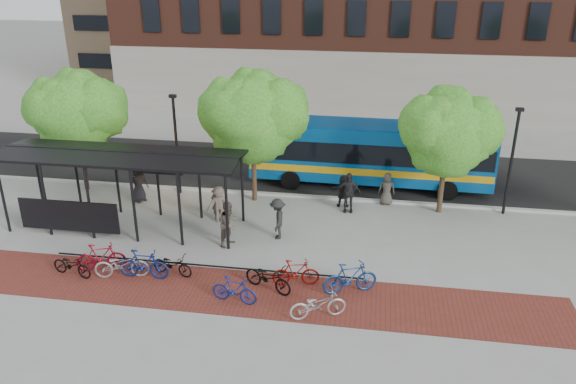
# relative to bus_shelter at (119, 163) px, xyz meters

# --- Properties ---
(ground) EXTENTS (160.00, 160.00, 0.00)m
(ground) POSITION_rel_bus_shelter_xyz_m (8.13, 0.48, -3.00)
(ground) COLOR #9E9E99
(ground) RESTS_ON ground
(asphalt_street) EXTENTS (160.00, 8.00, 0.01)m
(asphalt_street) POSITION_rel_bus_shelter_xyz_m (8.13, 8.48, -2.99)
(asphalt_street) COLOR black
(asphalt_street) RESTS_ON ground
(curb) EXTENTS (160.00, 0.25, 0.12)m
(curb) POSITION_rel_bus_shelter_xyz_m (8.13, 4.48, -2.94)
(curb) COLOR #B7B7B2
(curb) RESTS_ON ground
(brick_strip) EXTENTS (24.00, 3.00, 0.01)m
(brick_strip) POSITION_rel_bus_shelter_xyz_m (6.13, -4.52, -3.00)
(brick_strip) COLOR maroon
(brick_strip) RESTS_ON ground
(bike_rack_rail) EXTENTS (12.00, 0.05, 0.95)m
(bike_rack_rail) POSITION_rel_bus_shelter_xyz_m (4.83, -3.62, -3.00)
(bike_rack_rail) COLOR black
(bike_rack_rail) RESTS_ON ground
(bus_shelter) EXTENTS (10.60, 3.07, 3.60)m
(bus_shelter) POSITION_rel_bus_shelter_xyz_m (0.00, 0.00, 0.00)
(bus_shelter) COLOR black
(bus_shelter) RESTS_ON ground
(tree_a) EXTENTS (4.90, 4.00, 6.18)m
(tree_a) POSITION_rel_bus_shelter_xyz_m (-3.77, 3.83, 1.24)
(tree_a) COLOR #382619
(tree_a) RESTS_ON ground
(tree_b) EXTENTS (5.15, 4.20, 6.47)m
(tree_b) POSITION_rel_bus_shelter_xyz_m (5.23, 3.83, 1.46)
(tree_b) COLOR #382619
(tree_b) RESTS_ON ground
(tree_c) EXTENTS (4.66, 3.80, 5.92)m
(tree_c) POSITION_rel_bus_shelter_xyz_m (14.22, 3.83, 1.06)
(tree_c) COLOR #382619
(tree_c) RESTS_ON ground
(lamp_post_left) EXTENTS (0.35, 0.20, 5.12)m
(lamp_post_left) POSITION_rel_bus_shelter_xyz_m (1.13, 4.08, -0.25)
(lamp_post_left) COLOR black
(lamp_post_left) RESTS_ON ground
(lamp_post_right) EXTENTS (0.35, 0.20, 5.12)m
(lamp_post_right) POSITION_rel_bus_shelter_xyz_m (17.13, 4.08, -0.25)
(lamp_post_right) COLOR black
(lamp_post_right) RESTS_ON ground
(bus) EXTENTS (12.46, 3.14, 3.35)m
(bus) POSITION_rel_bus_shelter_xyz_m (10.68, 6.73, -1.08)
(bus) COLOR #084E95
(bus) RESTS_ON ground
(bike_0) EXTENTS (1.83, 0.97, 0.91)m
(bike_0) POSITION_rel_bus_shelter_xyz_m (-0.18, -4.41, -2.54)
(bike_0) COLOR black
(bike_0) RESTS_ON ground
(bike_1) EXTENTS (1.95, 1.10, 1.13)m
(bike_1) POSITION_rel_bus_shelter_xyz_m (0.74, -3.84, -2.43)
(bike_1) COLOR maroon
(bike_1) RESTS_ON ground
(bike_2) EXTENTS (2.15, 1.18, 1.07)m
(bike_2) POSITION_rel_bus_shelter_xyz_m (1.74, -4.20, -2.46)
(bike_2) COLOR #98989A
(bike_2) RESTS_ON ground
(bike_3) EXTENTS (1.97, 0.57, 1.18)m
(bike_3) POSITION_rel_bus_shelter_xyz_m (2.59, -4.14, -2.41)
(bike_3) COLOR navy
(bike_3) RESTS_ON ground
(bike_4) EXTENTS (1.76, 0.92, 0.88)m
(bike_4) POSITION_rel_bus_shelter_xyz_m (3.57, -3.73, -2.56)
(bike_4) COLOR black
(bike_4) RESTS_ON ground
(bike_7) EXTENTS (1.74, 0.75, 1.01)m
(bike_7) POSITION_rel_bus_shelter_xyz_m (6.37, -5.17, -2.49)
(bike_7) COLOR navy
(bike_7) RESTS_ON ground
(bike_8) EXTENTS (2.09, 1.44, 1.04)m
(bike_8) POSITION_rel_bus_shelter_xyz_m (7.38, -4.20, -2.48)
(bike_8) COLOR black
(bike_8) RESTS_ON ground
(bike_9) EXTENTS (1.81, 0.83, 1.05)m
(bike_9) POSITION_rel_bus_shelter_xyz_m (8.33, -3.71, -2.47)
(bike_9) COLOR maroon
(bike_9) RESTS_ON ground
(bike_10) EXTENTS (2.07, 1.36, 1.03)m
(bike_10) POSITION_rel_bus_shelter_xyz_m (9.36, -5.60, -2.49)
(bike_10) COLOR #A3A4A6
(bike_10) RESTS_ON ground
(bike_11) EXTENTS (2.10, 1.30, 1.22)m
(bike_11) POSITION_rel_bus_shelter_xyz_m (10.33, -3.90, -2.39)
(bike_11) COLOR navy
(bike_11) RESTS_ON ground
(pedestrian_0) EXTENTS (1.05, 1.13, 1.94)m
(pedestrian_0) POSITION_rel_bus_shelter_xyz_m (-0.49, 2.74, -2.03)
(pedestrian_0) COLOR black
(pedestrian_0) RESTS_ON ground
(pedestrian_1) EXTENTS (0.64, 0.49, 1.60)m
(pedestrian_1) POSITION_rel_bus_shelter_xyz_m (3.94, 1.35, -2.20)
(pedestrian_1) COLOR #443D37
(pedestrian_1) RESTS_ON ground
(pedestrian_3) EXTENTS (1.28, 1.00, 1.75)m
(pedestrian_3) POSITION_rel_bus_shelter_xyz_m (4.09, 1.06, -2.13)
(pedestrian_3) COLOR brown
(pedestrian_3) RESTS_ON ground
(pedestrian_4) EXTENTS (1.19, 0.57, 1.96)m
(pedestrian_4) POSITION_rel_bus_shelter_xyz_m (9.82, 3.13, -2.02)
(pedestrian_4) COLOR black
(pedestrian_4) RESTS_ON ground
(pedestrian_5) EXTENTS (1.52, 0.56, 1.61)m
(pedestrian_5) POSITION_rel_bus_shelter_xyz_m (9.56, 3.70, -2.20)
(pedestrian_5) COLOR black
(pedestrian_5) RESTS_ON ground
(pedestrian_6) EXTENTS (0.82, 0.56, 1.63)m
(pedestrian_6) POSITION_rel_bus_shelter_xyz_m (11.63, 4.28, -2.18)
(pedestrian_6) COLOR #443D36
(pedestrian_6) RESTS_ON ground
(pedestrian_8) EXTENTS (1.07, 1.18, 1.97)m
(pedestrian_8) POSITION_rel_bus_shelter_xyz_m (5.12, -1.02, -2.02)
(pedestrian_8) COLOR brown
(pedestrian_8) RESTS_ON ground
(pedestrian_9) EXTENTS (0.81, 1.25, 1.82)m
(pedestrian_9) POSITION_rel_bus_shelter_xyz_m (7.00, -0.10, -2.09)
(pedestrian_9) COLOR black
(pedestrian_9) RESTS_ON ground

